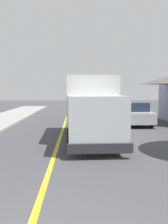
{
  "coord_description": "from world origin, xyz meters",
  "views": [
    {
      "loc": [
        0.83,
        -3.23,
        2.5
      ],
      "look_at": [
        1.27,
        9.22,
        1.4
      ],
      "focal_mm": 38.59,
      "sensor_mm": 36.0,
      "label": 1
    }
  ],
  "objects_px": {
    "box_truck": "(90,105)",
    "parked_car_near": "(85,112)",
    "parked_van_across": "(135,114)",
    "parked_car_mid": "(84,106)"
  },
  "relations": [
    {
      "from": "parked_car_near",
      "to": "parked_van_across",
      "type": "bearing_deg",
      "value": -27.23
    },
    {
      "from": "box_truck",
      "to": "parked_car_near",
      "type": "distance_m",
      "value": 7.02
    },
    {
      "from": "parked_car_mid",
      "to": "parked_van_across",
      "type": "relative_size",
      "value": 0.99
    },
    {
      "from": "parked_car_mid",
      "to": "parked_van_across",
      "type": "height_order",
      "value": "same"
    },
    {
      "from": "box_truck",
      "to": "parked_car_near",
      "type": "bearing_deg",
      "value": 89.58
    },
    {
      "from": "box_truck",
      "to": "parked_car_mid",
      "type": "xyz_separation_m",
      "value": [
        0.19,
        14.22,
        -0.97
      ]
    },
    {
      "from": "box_truck",
      "to": "parked_van_across",
      "type": "height_order",
      "value": "box_truck"
    },
    {
      "from": "parked_car_near",
      "to": "parked_car_mid",
      "type": "bearing_deg",
      "value": 88.88
    },
    {
      "from": "box_truck",
      "to": "parked_van_across",
      "type": "distance_m",
      "value": 6.34
    },
    {
      "from": "parked_car_mid",
      "to": "parked_van_across",
      "type": "bearing_deg",
      "value": -69.33
    }
  ]
}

